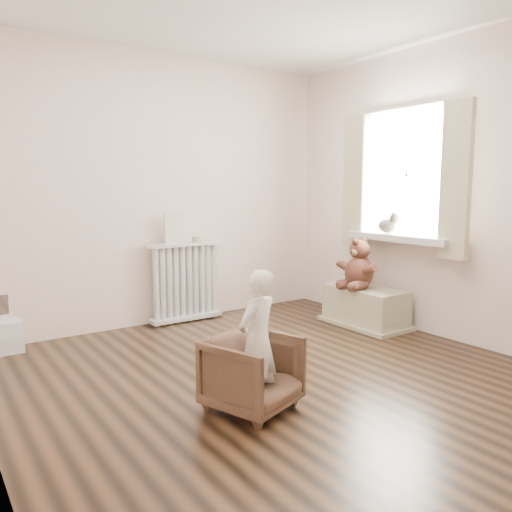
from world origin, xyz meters
TOP-DOWN VIEW (x-y plane):
  - floor at (0.00, 0.00)m, footprint 3.60×3.60m
  - back_wall at (0.00, 1.80)m, footprint 3.60×0.02m
  - right_wall at (1.80, 0.00)m, footprint 0.02×3.60m
  - window at (1.76, 0.30)m, footprint 0.03×0.90m
  - window_sill at (1.67, 0.30)m, footprint 0.22×1.10m
  - curtain_left at (1.65, -0.27)m, footprint 0.06×0.26m
  - curtain_right at (1.65, 0.87)m, footprint 0.06×0.26m
  - radiator at (0.15, 1.68)m, footprint 0.75×0.14m
  - paper_doll at (0.03, 1.68)m, footprint 0.18×0.02m
  - tin_a at (0.28, 1.68)m, footprint 0.09×0.09m
  - toy_vanity at (-1.53, 1.65)m, footprint 0.30×0.21m
  - armchair at (-0.44, -0.36)m, footprint 0.61×0.62m
  - child at (-0.44, -0.41)m, footprint 0.36×0.29m
  - toy_bench at (1.52, 0.56)m, footprint 0.42×0.79m
  - teddy_bear at (1.46, 0.60)m, footprint 0.42×0.34m
  - plush_cat at (1.66, 0.43)m, footprint 0.23×0.28m

SIDE VIEW (x-z plane):
  - floor at x=0.00m, z-range -0.01..0.01m
  - toy_bench at x=1.52m, z-range 0.02..0.38m
  - armchair at x=-0.44m, z-range 0.00..0.45m
  - toy_vanity at x=-1.53m, z-range 0.04..0.51m
  - radiator at x=0.15m, z-range -0.01..0.79m
  - child at x=-0.44m, z-range 0.02..0.86m
  - teddy_bear at x=1.46m, z-range 0.43..0.91m
  - tin_a at x=0.28m, z-range 0.79..0.85m
  - window_sill at x=1.67m, z-range 0.84..0.90m
  - paper_doll at x=0.03m, z-range 0.79..1.09m
  - plush_cat at x=1.66m, z-range 0.90..1.10m
  - back_wall at x=0.00m, z-range 0.00..2.60m
  - right_wall at x=1.80m, z-range 0.00..2.60m
  - curtain_left at x=1.65m, z-range 0.74..2.04m
  - curtain_right at x=1.65m, z-range 0.74..2.04m
  - window at x=1.76m, z-range 0.90..2.00m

